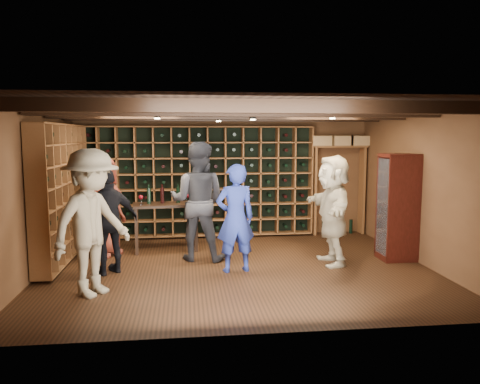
{
  "coord_description": "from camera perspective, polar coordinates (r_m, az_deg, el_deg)",
  "views": [
    {
      "loc": [
        -0.79,
        -7.15,
        2.08
      ],
      "look_at": [
        0.07,
        0.2,
        1.18
      ],
      "focal_mm": 35.0,
      "sensor_mm": 36.0,
      "label": 1
    }
  ],
  "objects": [
    {
      "name": "wine_rack_back",
      "position": [
        9.53,
        -5.04,
        1.3
      ],
      "size": [
        4.65,
        0.3,
        2.2
      ],
      "color": "brown",
      "rests_on": "ground"
    },
    {
      "name": "wine_rack_left",
      "position": [
        8.28,
        -20.88,
        0.03
      ],
      "size": [
        0.3,
        2.65,
        2.2
      ],
      "color": "brown",
      "rests_on": "ground"
    },
    {
      "name": "guest_woman_black",
      "position": [
        7.28,
        -15.68,
        -3.46
      ],
      "size": [
        0.99,
        0.87,
        1.6
      ],
      "primitive_type": "imported",
      "rotation": [
        0.0,
        0.0,
        3.77
      ],
      "color": "black",
      "rests_on": "ground"
    },
    {
      "name": "room_shell",
      "position": [
        7.25,
        -0.41,
        9.62
      ],
      "size": [
        6.0,
        6.0,
        6.0
      ],
      "color": "brown",
      "rests_on": "ground"
    },
    {
      "name": "tasting_table",
      "position": [
        8.54,
        -9.11,
        -2.04
      ],
      "size": [
        1.2,
        0.69,
        1.14
      ],
      "rotation": [
        0.0,
        0.0,
        0.11
      ],
      "color": "black",
      "rests_on": "ground"
    },
    {
      "name": "guest_red_floral",
      "position": [
        8.41,
        -16.25,
        -1.7
      ],
      "size": [
        0.9,
        1.0,
        1.72
      ],
      "primitive_type": "imported",
      "rotation": [
        0.0,
        0.0,
        1.03
      ],
      "color": "maroon",
      "rests_on": "ground"
    },
    {
      "name": "man_grey_suit",
      "position": [
        7.82,
        -5.18,
        -1.13
      ],
      "size": [
        1.12,
        0.97,
        1.98
      ],
      "primitive_type": "imported",
      "rotation": [
        0.0,
        0.0,
        2.88
      ],
      "color": "black",
      "rests_on": "ground"
    },
    {
      "name": "display_cabinet",
      "position": [
        8.23,
        18.63,
        -1.99
      ],
      "size": [
        0.55,
        0.5,
        1.75
      ],
      "color": "#39100B",
      "rests_on": "ground"
    },
    {
      "name": "man_blue_shirt",
      "position": [
        7.12,
        -0.57,
        -3.21
      ],
      "size": [
        0.66,
        0.49,
        1.65
      ],
      "primitive_type": "imported",
      "rotation": [
        0.0,
        0.0,
        3.32
      ],
      "color": "navy",
      "rests_on": "ground"
    },
    {
      "name": "crate_shelf",
      "position": [
        10.01,
        12.02,
        3.84
      ],
      "size": [
        1.2,
        0.32,
        2.07
      ],
      "color": "brown",
      "rests_on": "ground"
    },
    {
      "name": "ground",
      "position": [
        7.49,
        -0.35,
        -9.2
      ],
      "size": [
        6.0,
        6.0,
        0.0
      ],
      "primitive_type": "plane",
      "color": "#331B0E",
      "rests_on": "ground"
    },
    {
      "name": "guest_khaki",
      "position": [
        6.34,
        -17.62,
        -3.61
      ],
      "size": [
        1.3,
        1.42,
        1.91
      ],
      "primitive_type": "imported",
      "rotation": [
        0.0,
        0.0,
        0.95
      ],
      "color": "#84765B",
      "rests_on": "ground"
    },
    {
      "name": "guest_beige",
      "position": [
        7.69,
        11.25,
        -2.14
      ],
      "size": [
        0.57,
        1.65,
        1.77
      ],
      "primitive_type": "imported",
      "rotation": [
        0.0,
        0.0,
        4.69
      ],
      "color": "#BCAB8A",
      "rests_on": "ground"
    }
  ]
}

